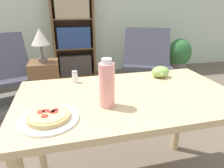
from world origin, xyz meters
The scene contains 12 objects.
wall_back centered at (0.00, 2.62, 1.30)m, with size 8.00×0.05×2.60m.
dining_table centered at (0.10, -0.14, 0.63)m, with size 1.25×0.72×0.73m.
pizza_on_plate centered at (-0.32, -0.32, 0.75)m, with size 0.26×0.26×0.04m.
grape_bunch centered at (0.42, 0.09, 0.77)m, with size 0.13×0.12×0.08m.
drink_bottle centered at (-0.04, -0.25, 0.85)m, with size 0.08×0.08×0.25m.
salt_shaker centered at (-0.17, 0.13, 0.77)m, with size 0.04×0.04×0.08m.
lounge_chair_near centered at (-0.99, 1.41, 0.29)m, with size 0.87×0.94×0.88m.
lounge_chair_far centered at (0.97, 1.58, 0.29)m, with size 0.91×0.97×0.88m.
bookshelf centered at (-0.03, 2.44, 0.71)m, with size 0.70×0.31×1.50m.
side_table centered at (-0.48, 1.31, 0.29)m, with size 0.34×0.34×0.58m.
table_lamp centered at (-0.48, 1.31, 0.86)m, with size 0.21×0.21×0.39m.
potted_plant_floor centered at (1.84, 2.08, 0.35)m, with size 0.44×0.38×0.65m.
Camera 1 is at (-0.24, -1.13, 1.21)m, focal length 32.00 mm.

